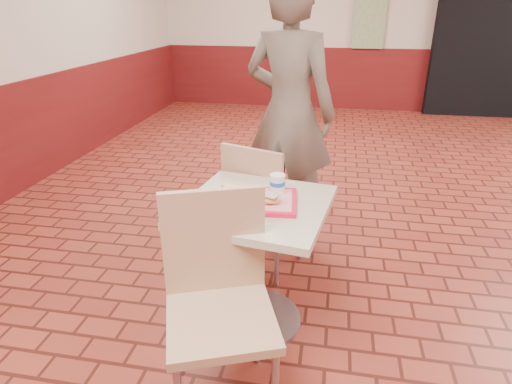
% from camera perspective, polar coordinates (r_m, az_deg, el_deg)
% --- Properties ---
extents(wainscot_band, '(8.00, 10.00, 1.00)m').
position_cam_1_polar(wainscot_band, '(3.01, 29.86, -2.44)').
color(wainscot_band, '#551010').
rests_on(wainscot_band, ground).
extents(corridor_doorway, '(1.60, 0.22, 2.20)m').
position_cam_1_polar(corridor_doorway, '(7.80, 28.51, 16.94)').
color(corridor_doorway, black).
rests_on(corridor_doorway, ground).
extents(promo_poster, '(0.50, 0.03, 1.20)m').
position_cam_1_polar(promo_poster, '(7.52, 15.03, 22.57)').
color(promo_poster, gray).
rests_on(promo_poster, wainscot_band).
extents(main_table, '(0.71, 0.71, 0.75)m').
position_cam_1_polar(main_table, '(2.27, 0.00, -7.03)').
color(main_table, '#BCB597').
rests_on(main_table, ground).
extents(chair_main_front, '(0.58, 0.58, 0.97)m').
position_cam_1_polar(chair_main_front, '(1.88, -5.04, -13.16)').
color(chair_main_front, tan).
rests_on(chair_main_front, ground).
extents(chair_main_back, '(0.53, 0.53, 0.90)m').
position_cam_1_polar(chair_main_back, '(2.73, 0.60, -1.48)').
color(chair_main_back, tan).
rests_on(chair_main_back, ground).
extents(customer, '(0.79, 0.64, 1.89)m').
position_cam_1_polar(customer, '(3.16, 4.46, 10.47)').
color(customer, '#645A4D').
rests_on(customer, ground).
extents(serving_tray, '(0.40, 0.31, 0.03)m').
position_cam_1_polar(serving_tray, '(2.15, -0.00, -1.16)').
color(serving_tray, red).
rests_on(serving_tray, main_table).
extents(ring_donut, '(0.13, 0.13, 0.03)m').
position_cam_1_polar(ring_donut, '(2.20, -3.32, 0.25)').
color(ring_donut, '#F0CD57').
rests_on(ring_donut, serving_tray).
extents(long_john_donut, '(0.17, 0.13, 0.05)m').
position_cam_1_polar(long_john_donut, '(2.10, 1.15, -0.77)').
color(long_john_donut, '#E67C43').
rests_on(long_john_donut, serving_tray).
extents(paper_cup, '(0.08, 0.08, 0.10)m').
position_cam_1_polar(paper_cup, '(2.20, 2.88, 1.14)').
color(paper_cup, white).
rests_on(paper_cup, serving_tray).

